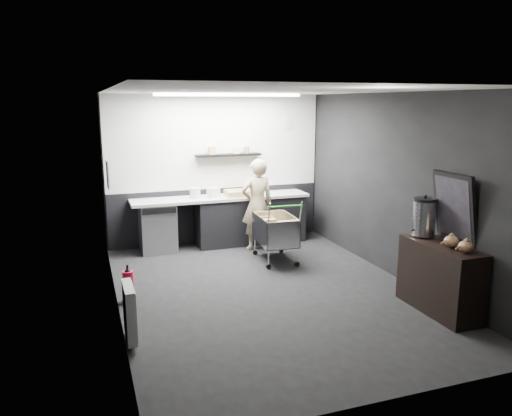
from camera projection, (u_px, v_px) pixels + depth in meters
name	position (u px, v px, depth m)	size (l,w,h in m)	color
floor	(268.00, 291.00, 6.89)	(5.50, 5.50, 0.00)	black
ceiling	(270.00, 91.00, 6.32)	(5.50, 5.50, 0.00)	white
wall_back	(216.00, 169.00, 9.14)	(5.50, 5.50, 0.00)	black
wall_front	(388.00, 254.00, 4.07)	(5.50, 5.50, 0.00)	black
wall_left	(113.00, 205.00, 5.96)	(5.50, 5.50, 0.00)	black
wall_right	(397.00, 187.00, 7.25)	(5.50, 5.50, 0.00)	black
kitchen_wall_panel	(216.00, 142.00, 9.02)	(3.95, 0.02, 1.70)	silver
dado_panel	(217.00, 215.00, 9.30)	(3.95, 0.02, 1.00)	black
floating_shelf	(228.00, 155.00, 9.03)	(1.20, 0.22, 0.04)	black
wall_clock	(288.00, 124.00, 9.40)	(0.20, 0.20, 0.03)	silver
poster	(108.00, 174.00, 7.13)	(0.02, 0.30, 0.40)	white
poster_red_band	(108.00, 169.00, 7.11)	(0.01, 0.22, 0.10)	red
radiator	(129.00, 312.00, 5.36)	(0.10, 0.50, 0.60)	silver
ceiling_strip	(229.00, 95.00, 8.04)	(2.40, 0.20, 0.04)	white
prep_counter	(229.00, 220.00, 9.07)	(3.20, 0.61, 0.90)	black
person	(257.00, 205.00, 8.71)	(0.59, 0.38, 1.61)	beige
shopping_cart	(275.00, 232.00, 8.12)	(0.60, 0.95, 1.02)	silver
sideboard	(440.00, 268.00, 6.15)	(0.49, 1.16, 1.73)	black
fire_extinguisher	(128.00, 284.00, 6.53)	(0.14, 0.14, 0.47)	red
cardboard_box	(240.00, 193.00, 8.99)	(0.52, 0.39, 0.10)	#9B8053
pink_tub	(195.00, 193.00, 8.76)	(0.18, 0.18, 0.18)	silver
white_container	(213.00, 193.00, 8.82)	(0.19, 0.15, 0.17)	silver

